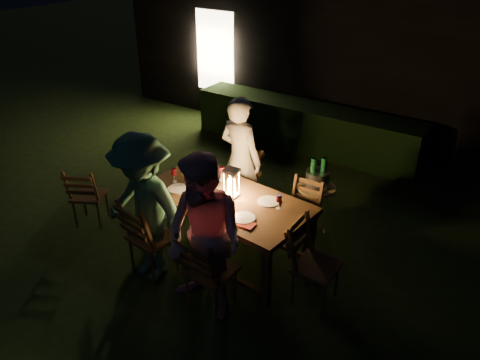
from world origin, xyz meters
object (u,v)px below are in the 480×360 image
Objects in this scene: chair_near_left at (152,249)px; chair_near_right at (210,283)px; side_table at (316,192)px; bottle_bucket_b at (323,175)px; ice_bucket at (317,179)px; person_opp_left at (144,209)px; lantern at (231,185)px; bottle_bucket_a at (313,176)px; bottle_table at (209,180)px; chair_end at (314,278)px; chair_far_right at (299,225)px; person_house_side at (240,159)px; chair_spare at (90,205)px; person_opp_right at (205,239)px; chair_far_left at (238,197)px; dining_table at (225,203)px.

chair_near_left is 0.90m from chair_near_right.
side_table is 0.25m from bottle_bucket_b.
ice_bucket is (1.18, 1.81, 0.46)m from chair_near_left.
lantern is (0.59, 0.81, 0.11)m from person_opp_left.
chair_near_right reaches higher than bottle_bucket_a.
bottle_bucket_b is (0.95, 1.10, -0.15)m from bottle_table.
chair_near_left is 1.85m from chair_end.
chair_far_right reaches higher than side_table.
person_house_side reaches higher than chair_near_left.
person_house_side is 5.39× the size of bottle_bucket_a.
person_opp_right reaches higher than chair_spare.
side_table is at bearing -141.34° from bottle_bucket_b.
chair_near_right is at bearing -69.75° from lantern.
ice_bucket is (-0.57, 1.22, 0.47)m from chair_end.
chair_near_right is 0.59m from person_opp_right.
chair_far_left is 1.00m from chair_far_right.
dining_table is 1.27m from ice_bucket.
person_opp_left is at bearing 179.41° from chair_near_right.
dining_table is 2.11× the size of chair_end.
chair_far_left is 1.15m from ice_bucket.
bottle_bucket_a is (0.85, 1.02, -0.15)m from bottle_table.
bottle_bucket_b is at bearing 59.25° from lantern.
chair_far_left is 0.60× the size of person_house_side.
dining_table is at bearing 61.63° from chair_near_left.
bottle_bucket_b is (-0.52, 1.26, 0.52)m from chair_end.
bottle_bucket_b is at bearing 64.20° from chair_near_left.
chair_end reaches higher than bottle_bucket_b.
chair_near_left is 2.16m from bottle_bucket_a.
bottle_bucket_a is 1.00× the size of bottle_bucket_b.
person_opp_right reaches higher than chair_far_left.
person_house_side is (0.16, 1.58, 0.55)m from chair_near_left.
bottle_bucket_b is (0.05, 0.04, 0.05)m from ice_bucket.
lantern is 1.27m from bottle_bucket_b.
chair_near_left is 1.45m from chair_spare.
chair_near_right is at bearing -52.08° from chair_end.
bottle_bucket_a is (1.13, 1.82, -0.06)m from person_opp_left.
lantern is (2.00, 0.47, 0.71)m from chair_spare.
chair_far_left is 1.11m from lantern.
person_house_side reaches higher than bottle_bucket_b.
chair_near_right is 3.37× the size of ice_bucket.
chair_far_right is 1.31m from bottle_table.
lantern is at bearing 3.66° from bottle_table.
bottle_bucket_a is (-0.62, 1.18, 0.52)m from chair_end.
dining_table is at bearing -120.83° from side_table.
person_house_side is 1.08m from side_table.
chair_near_right is 0.57× the size of person_opp_left.
chair_far_right is 2.78× the size of bottle_bucket_a.
bottle_table is (-0.61, 0.89, 0.08)m from person_opp_right.
chair_near_left is at bearing -122.45° from bottle_bucket_a.
person_opp_right reaches higher than lantern.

